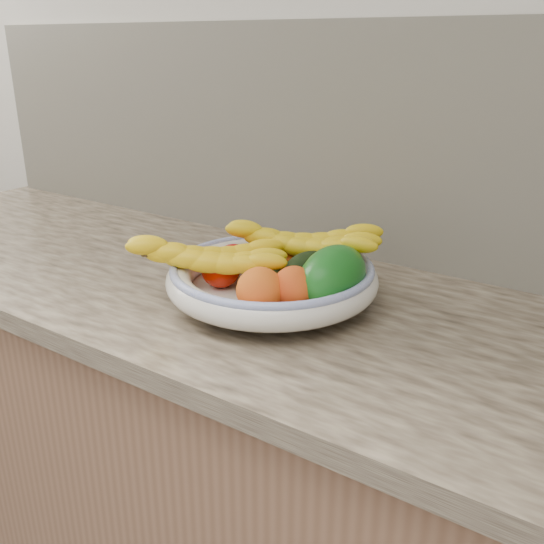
{
  "coord_description": "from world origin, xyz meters",
  "views": [
    {
      "loc": [
        0.59,
        0.8,
        1.36
      ],
      "look_at": [
        0.0,
        1.66,
        0.96
      ],
      "focal_mm": 40.0,
      "sensor_mm": 36.0,
      "label": 1
    }
  ],
  "objects": [
    {
      "name": "peach_right",
      "position": [
        0.09,
        1.6,
        0.97
      ],
      "size": [
        0.09,
        0.09,
        0.08
      ],
      "primitive_type": "ellipsoid",
      "rotation": [
        0.0,
        0.0,
        -0.19
      ],
      "color": "orange",
      "rests_on": "fruit_bowl"
    },
    {
      "name": "banana_bunch_front",
      "position": [
        -0.09,
        1.59,
        0.98
      ],
      "size": [
        0.32,
        0.28,
        0.08
      ],
      "primitive_type": null,
      "rotation": [
        0.0,
        0.0,
        0.64
      ],
      "color": "yellow",
      "rests_on": "fruit_bowl"
    },
    {
      "name": "avocado_right",
      "position": [
        0.06,
        1.69,
        0.96
      ],
      "size": [
        0.11,
        0.13,
        0.08
      ],
      "primitive_type": "ellipsoid",
      "rotation": [
        0.0,
        0.0,
        -0.3
      ],
      "color": "black",
      "rests_on": "fruit_bowl"
    },
    {
      "name": "banana_bunch_back",
      "position": [
        0.01,
        1.74,
        0.99
      ],
      "size": [
        0.34,
        0.21,
        0.09
      ],
      "primitive_type": null,
      "rotation": [
        0.0,
        0.0,
        0.33
      ],
      "color": "yellow",
      "rests_on": "fruit_bowl"
    },
    {
      "name": "fruit_bowl",
      "position": [
        0.0,
        1.66,
        0.95
      ],
      "size": [
        0.39,
        0.39,
        0.08
      ],
      "color": "silver",
      "rests_on": "kitchen_counter"
    },
    {
      "name": "clementine_back_right",
      "position": [
        0.02,
        1.76,
        0.95
      ],
      "size": [
        0.06,
        0.06,
        0.05
      ],
      "primitive_type": "ellipsoid",
      "rotation": [
        0.0,
        0.0,
        -0.3
      ],
      "color": "#FD6C05",
      "rests_on": "fruit_bowl"
    },
    {
      "name": "clementine_back_mid",
      "position": [
        -0.01,
        1.74,
        0.95
      ],
      "size": [
        0.06,
        0.06,
        0.05
      ],
      "primitive_type": "ellipsoid",
      "rotation": [
        0.0,
        0.0,
        0.06
      ],
      "color": "#DA4A04",
      "rests_on": "fruit_bowl"
    },
    {
      "name": "peach_front",
      "position": [
        0.04,
        1.56,
        0.97
      ],
      "size": [
        0.11,
        0.11,
        0.08
      ],
      "primitive_type": "ellipsoid",
      "rotation": [
        0.0,
        0.0,
        0.41
      ],
      "color": "orange",
      "rests_on": "fruit_bowl"
    },
    {
      "name": "clementine_back_left",
      "position": [
        -0.04,
        1.76,
        0.95
      ],
      "size": [
        0.06,
        0.06,
        0.05
      ],
      "primitive_type": "ellipsoid",
      "rotation": [
        0.0,
        0.0,
        -0.18
      ],
      "color": "#DA5504",
      "rests_on": "fruit_bowl"
    },
    {
      "name": "tomato_left",
      "position": [
        -0.1,
        1.67,
        0.96
      ],
      "size": [
        0.09,
        0.09,
        0.06
      ],
      "primitive_type": "ellipsoid",
      "rotation": [
        0.0,
        0.0,
        -0.37
      ],
      "color": "#AC0912",
      "rests_on": "fruit_bowl"
    },
    {
      "name": "kitchen_counter",
      "position": [
        0.0,
        1.69,
        0.46
      ],
      "size": [
        2.44,
        0.66,
        1.4
      ],
      "color": "brown",
      "rests_on": "ground"
    },
    {
      "name": "tomato_near_left",
      "position": [
        -0.08,
        1.61,
        0.96
      ],
      "size": [
        0.1,
        0.1,
        0.07
      ],
      "primitive_type": "ellipsoid",
      "rotation": [
        0.0,
        0.0,
        0.41
      ],
      "color": "#AD1000",
      "rests_on": "fruit_bowl"
    },
    {
      "name": "green_mango",
      "position": [
        0.12,
        1.67,
        0.98
      ],
      "size": [
        0.13,
        0.16,
        0.14
      ],
      "primitive_type": "ellipsoid",
      "rotation": [
        0.0,
        0.31,
        -0.01
      ],
      "color": "#105514",
      "rests_on": "fruit_bowl"
    },
    {
      "name": "avocado_center",
      "position": [
        0.01,
        1.64,
        0.96
      ],
      "size": [
        0.1,
        0.11,
        0.06
      ],
      "primitive_type": "ellipsoid",
      "rotation": [
        0.0,
        0.0,
        0.51
      ],
      "color": "black",
      "rests_on": "fruit_bowl"
    }
  ]
}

